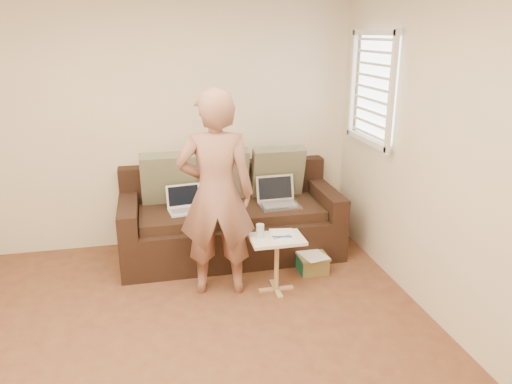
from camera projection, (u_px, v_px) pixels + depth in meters
floor at (187, 371)px, 3.32m from camera, size 4.50×4.50×0.00m
wall_back at (162, 124)px, 4.99m from camera, size 4.00×0.00×4.00m
wall_right at (471, 171)px, 3.32m from camera, size 0.00×4.50×4.50m
window_blinds at (372, 88)px, 4.57m from camera, size 0.12×0.88×1.08m
sofa at (231, 215)px, 4.95m from camera, size 2.20×0.95×0.85m
pillow_left at (168, 179)px, 4.91m from camera, size 0.55×0.29×0.57m
pillow_mid at (222, 175)px, 5.05m from camera, size 0.55×0.27×0.57m
pillow_right at (278, 172)px, 5.15m from camera, size 0.55×0.28×0.57m
laptop_silver at (280, 206)px, 4.92m from camera, size 0.41×0.30×0.27m
laptop_white at (187, 212)px, 4.77m from camera, size 0.37×0.29×0.25m
person at (216, 195)px, 4.08m from camera, size 0.72×0.54×1.80m
side_table at (277, 264)px, 4.28m from camera, size 0.46×0.32×0.51m
drinking_glass at (260, 231)px, 4.18m from camera, size 0.07×0.07×0.12m
scissors at (282, 237)px, 4.19m from camera, size 0.20×0.16×0.02m
paper_on_table at (283, 235)px, 4.24m from camera, size 0.25×0.33×0.00m
striped_box at (312, 263)px, 4.67m from camera, size 0.28×0.28×0.18m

